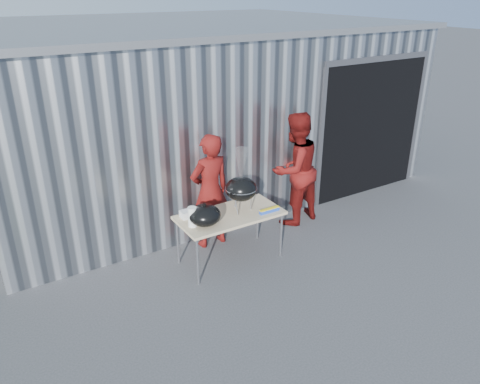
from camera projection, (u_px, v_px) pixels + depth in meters
ground at (280, 284)px, 6.37m from camera, size 80.00×80.00×0.00m
building at (188, 100)px, 9.75m from camera, size 8.20×6.20×3.10m
folding_table at (230, 216)px, 6.67m from camera, size 1.50×0.75×0.75m
kettle_grill at (241, 184)px, 6.59m from camera, size 0.46×0.46×0.94m
grill_lid at (205, 215)px, 6.30m from camera, size 0.44×0.44×0.32m
paper_towels at (192, 217)px, 6.26m from camera, size 0.12×0.12×0.28m
white_tub at (188, 214)px, 6.55m from camera, size 0.20×0.15×0.10m
foil_box at (269, 210)px, 6.69m from camera, size 0.32×0.05×0.06m
person_cook at (210, 191)px, 7.03m from camera, size 0.67×0.46×1.79m
person_bystander at (295, 169)px, 7.72m from camera, size 1.02×0.85×1.90m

